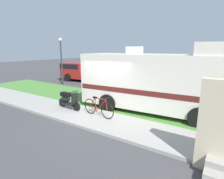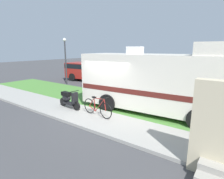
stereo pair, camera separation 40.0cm
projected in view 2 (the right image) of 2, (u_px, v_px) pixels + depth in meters
The scene contains 8 objects.
ground_plane at pixel (106, 111), 9.16m from camera, with size 80.00×80.00×0.00m, color #424244.
sidewalk at pixel (90, 117), 8.20m from camera, with size 24.00×2.00×0.12m.
grass_strip at pixel (122, 104), 10.34m from camera, with size 24.00×3.40×0.08m.
motorhome_rv at pixel (157, 81), 8.70m from camera, with size 7.27×2.90×3.34m.
scooter at pixel (69, 99), 9.27m from camera, with size 1.55×0.50×0.97m.
bicycle at pixel (97, 107), 8.15m from camera, with size 1.77×0.52×0.91m.
pickup_truck_near at pixel (87, 71), 17.86m from camera, with size 5.33×2.47×1.74m.
street_lamp_post at pixel (65, 57), 15.60m from camera, with size 0.28×0.28×3.97m.
Camera 2 is at (5.34, -6.86, 3.10)m, focal length 29.11 mm.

